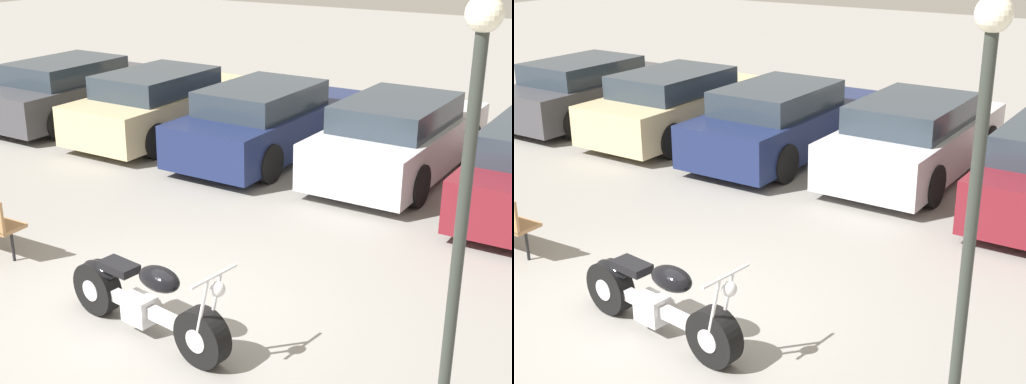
% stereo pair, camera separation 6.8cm
% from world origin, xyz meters
% --- Properties ---
extents(ground_plane, '(60.00, 60.00, 0.00)m').
position_xyz_m(ground_plane, '(0.00, 0.00, 0.00)').
color(ground_plane, gray).
extents(motorcycle, '(2.23, 0.73, 1.05)m').
position_xyz_m(motorcycle, '(0.19, -0.28, 0.40)').
color(motorcycle, black).
rests_on(motorcycle, ground_plane).
extents(parked_car_dark_grey, '(1.87, 4.40, 1.37)m').
position_xyz_m(parked_car_dark_grey, '(-7.04, 5.77, 0.66)').
color(parked_car_dark_grey, '#3D3D42').
rests_on(parked_car_dark_grey, ground_plane).
extents(parked_car_champagne, '(1.87, 4.40, 1.37)m').
position_xyz_m(parked_car_champagne, '(-4.55, 5.83, 0.66)').
color(parked_car_champagne, '#C6B284').
rests_on(parked_car_champagne, ground_plane).
extents(parked_car_navy, '(1.87, 4.40, 1.37)m').
position_xyz_m(parked_car_navy, '(-2.05, 5.82, 0.66)').
color(parked_car_navy, '#19234C').
rests_on(parked_car_navy, ground_plane).
extents(parked_car_silver, '(1.87, 4.40, 1.37)m').
position_xyz_m(parked_car_silver, '(0.44, 6.13, 0.66)').
color(parked_car_silver, '#BCBCC1').
rests_on(parked_car_silver, ground_plane).
extents(lamp_post, '(0.25, 0.25, 3.69)m').
position_xyz_m(lamp_post, '(3.46, -0.56, 2.37)').
color(lamp_post, '#2D332D').
rests_on(lamp_post, ground_plane).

